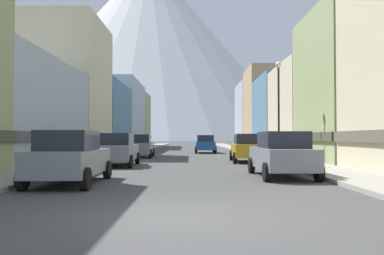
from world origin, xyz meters
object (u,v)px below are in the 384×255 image
(car_left_0, at_px, (70,157))
(pedestrian_0, at_px, (66,151))
(car_left_2, at_px, (140,146))
(pedestrian_1, at_px, (100,146))
(pedestrian_2, at_px, (75,148))
(streetlamp_right, at_px, (278,96))
(car_left_1, at_px, (117,149))
(car_right_1, at_px, (247,148))
(potted_plant_0, at_px, (80,151))
(car_right_0, at_px, (282,154))
(car_driving_0, at_px, (205,144))

(car_left_0, height_order, pedestrian_0, car_left_0)
(car_left_2, bearing_deg, pedestrian_1, -131.96)
(car_left_2, relative_size, pedestrian_0, 2.89)
(pedestrian_0, xyz_separation_m, pedestrian_2, (0.00, 1.70, 0.09))
(pedestrian_1, xyz_separation_m, streetlamp_right, (11.60, -5.04, 3.07))
(pedestrian_0, xyz_separation_m, pedestrian_1, (0.00, 7.62, 0.06))
(car_left_0, height_order, car_left_1, same)
(pedestrian_0, bearing_deg, car_left_0, -71.17)
(car_left_1, height_order, pedestrian_1, pedestrian_1)
(car_left_0, bearing_deg, car_right_1, 56.96)
(car_left_0, xyz_separation_m, car_left_1, (0.00, 8.21, 0.00))
(car_right_1, bearing_deg, car_left_2, 142.38)
(car_left_1, relative_size, car_right_1, 1.00)
(car_left_1, xyz_separation_m, potted_plant_0, (-3.20, 4.24, -0.26))
(car_right_1, relative_size, pedestrian_0, 2.89)
(pedestrian_0, height_order, pedestrian_1, pedestrian_1)
(car_left_1, relative_size, pedestrian_1, 2.67)
(car_left_1, bearing_deg, potted_plant_0, 127.07)
(car_right_1, xyz_separation_m, potted_plant_0, (-10.80, 0.77, -0.26))
(car_left_2, distance_m, pedestrian_1, 3.67)
(car_right_0, distance_m, car_right_1, 9.40)
(pedestrian_1, bearing_deg, car_left_1, -69.60)
(pedestrian_0, bearing_deg, streetlamp_right, 12.54)
(car_left_2, xyz_separation_m, pedestrian_2, (-2.45, -8.64, 0.05))
(pedestrian_1, distance_m, streetlamp_right, 13.01)
(pedestrian_2, distance_m, streetlamp_right, 12.02)
(car_left_0, height_order, pedestrian_2, pedestrian_2)
(car_left_2, distance_m, pedestrian_2, 8.99)
(car_driving_0, bearing_deg, pedestrian_0, -112.66)
(car_left_1, bearing_deg, streetlamp_right, 9.65)
(car_left_0, bearing_deg, streetlamp_right, 46.87)
(car_right_0, bearing_deg, car_driving_0, 95.30)
(car_left_2, xyz_separation_m, pedestrian_0, (-2.45, -10.34, -0.04))
(car_driving_0, bearing_deg, car_left_1, -106.89)
(car_right_0, height_order, pedestrian_0, car_right_0)
(car_driving_0, relative_size, streetlamp_right, 0.75)
(pedestrian_1, bearing_deg, car_right_0, -51.26)
(car_left_0, xyz_separation_m, car_left_2, (0.00, 17.53, 0.00))
(pedestrian_1, relative_size, streetlamp_right, 0.28)
(car_right_0, bearing_deg, car_left_2, 116.47)
(potted_plant_0, bearing_deg, pedestrian_1, 72.33)
(streetlamp_right, bearing_deg, car_driving_0, 103.01)
(car_left_0, height_order, pedestrian_1, pedestrian_1)
(pedestrian_2, bearing_deg, car_left_1, -15.39)
(car_left_2, distance_m, streetlamp_right, 12.39)
(car_driving_0, relative_size, pedestrian_2, 2.55)
(car_right_0, height_order, streetlamp_right, streetlamp_right)
(pedestrian_1, bearing_deg, streetlamp_right, -23.47)
(pedestrian_1, distance_m, pedestrian_2, 5.92)
(pedestrian_0, distance_m, pedestrian_1, 7.62)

